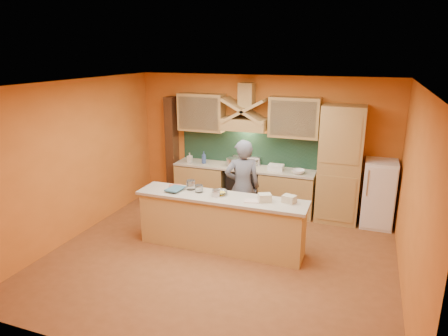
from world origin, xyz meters
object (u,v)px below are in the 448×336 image
(person, at_px, (242,187))
(kitchen_scale, at_px, (216,194))
(fridge, at_px, (379,194))
(stove, at_px, (243,188))
(mixing_bowl, at_px, (220,193))

(person, relative_size, kitchen_scale, 16.41)
(fridge, distance_m, kitchen_scale, 3.23)
(person, bearing_deg, stove, -96.59)
(stove, distance_m, person, 1.32)
(stove, distance_m, fridge, 2.71)
(stove, distance_m, mixing_bowl, 1.90)
(fridge, bearing_deg, kitchen_scale, -142.93)
(fridge, bearing_deg, stove, 180.00)
(stove, relative_size, mixing_bowl, 3.49)
(stove, height_order, mixing_bowl, mixing_bowl)
(stove, relative_size, kitchen_scale, 8.32)
(kitchen_scale, bearing_deg, person, 61.62)
(fridge, xyz_separation_m, person, (-2.35, -1.19, 0.24))
(fridge, distance_m, mixing_bowl, 3.15)
(stove, bearing_deg, fridge, 0.00)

